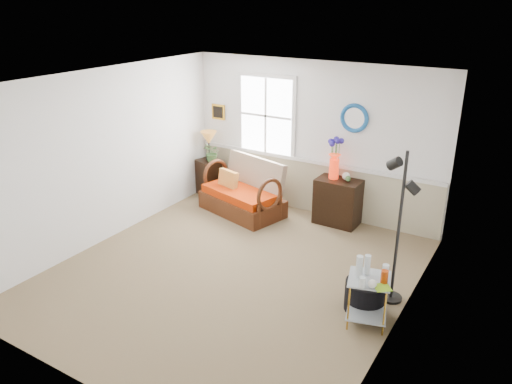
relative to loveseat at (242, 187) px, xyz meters
The scene contains 19 objects.
floor 2.12m from the loveseat, 61.36° to the right, with size 4.50×5.00×0.01m, color #826C53.
ceiling 2.97m from the loveseat, 61.36° to the right, with size 4.50×5.00×0.01m, color white.
walls 2.22m from the loveseat, 61.36° to the right, with size 4.51×5.01×2.60m.
wainscot 1.19m from the loveseat, 34.07° to the left, with size 4.46×0.02×0.90m, color tan.
chair_rail 1.27m from the loveseat, 33.67° to the left, with size 4.46×0.04×0.06m, color white.
window 1.31m from the loveseat, 82.29° to the left, with size 1.14×0.06×1.44m, color white, non-canonical shape.
picture 1.58m from the loveseat, 144.30° to the left, with size 0.28×0.03×0.28m, color #AE7A1B.
mirror 2.22m from the loveseat, 21.60° to the left, with size 0.47×0.47×0.07m, color #1B6CB2.
loveseat is the anchor object (origin of this frame).
throw_pillow 0.29m from the loveseat, behind, with size 0.41×0.10×0.41m, color #D34E0D, non-canonical shape.
lamp_stand 1.11m from the loveseat, 157.50° to the left, with size 0.38×0.38×0.67m, color black, non-canonical shape.
table_lamp 1.19m from the loveseat, 156.66° to the left, with size 0.30×0.30×0.55m, color #B7752D, non-canonical shape.
potted_plant 1.01m from the loveseat, 157.37° to the left, with size 0.32×0.36×0.28m, color #456E38.
cabinet 1.65m from the loveseat, 15.79° to the left, with size 0.71×0.46×0.77m, color black, non-canonical shape.
flower_vase 1.68m from the loveseat, 17.47° to the left, with size 0.20×0.20×0.68m, color red, non-canonical shape.
side_table 3.52m from the loveseat, 33.25° to the right, with size 0.46×0.46×0.59m, color #BC8C28, non-canonical shape.
tabletop_items 3.58m from the loveseat, 33.26° to the right, with size 0.43×0.43×0.26m, color silver, non-canonical shape.
floor_lamp 3.35m from the loveseat, 23.10° to the right, with size 0.28×0.28×1.93m, color black, non-canonical shape.
ottoman 3.31m from the loveseat, 30.71° to the right, with size 0.49×0.49×0.38m, color black.
Camera 1 is at (3.37, -4.92, 3.55)m, focal length 35.00 mm.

